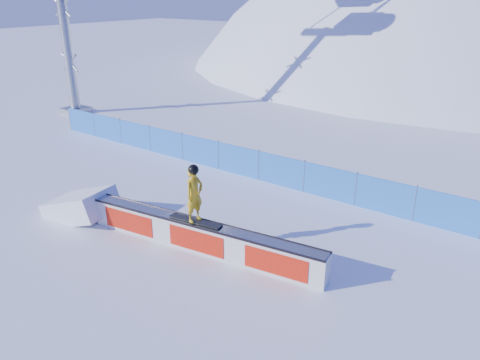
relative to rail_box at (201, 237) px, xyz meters
The scene contains 6 objects.
ground 2.84m from the rail_box, 160.65° to the left, with size 160.00×160.00×0.00m, color white.
snow_hill 46.80m from the rail_box, 93.53° to the left, with size 64.00×64.00×64.00m.
safety_fence 6.04m from the rail_box, 115.98° to the left, with size 22.05×0.05×1.30m.
rail_box is the anchor object (origin of this frame).
snow_ramp 4.72m from the rail_box, behind, with size 2.20×1.47×0.83m, color white, non-canonical shape.
snowboarder 1.31m from the rail_box, behind, with size 1.66×0.61×1.71m.
Camera 1 is at (10.40, -9.74, 6.99)m, focal length 35.00 mm.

